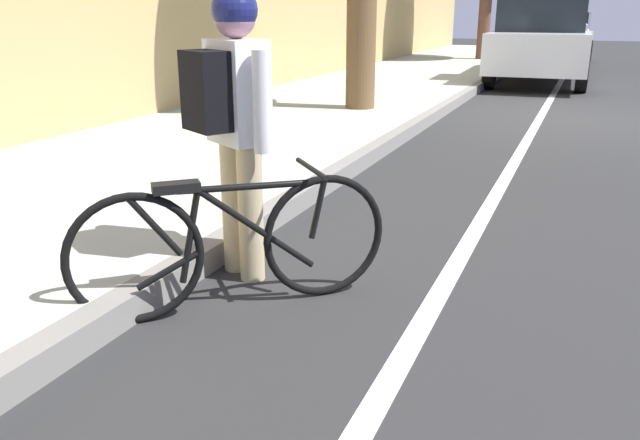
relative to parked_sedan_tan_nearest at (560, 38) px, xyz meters
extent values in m
plane|color=#2A2A2A|center=(-0.68, 11.33, -0.75)|extent=(57.45, 57.45, 0.00)
cube|color=#AAAE9E|center=(2.92, 11.33, -0.67)|extent=(3.52, 35.91, 0.16)
cube|color=gray|center=(1.07, 11.33, -0.67)|extent=(0.16, 35.91, 0.16)
cube|color=white|center=(-0.40, 11.33, -0.75)|extent=(0.12, 35.91, 0.01)
cube|color=tan|center=(0.00, 0.00, -0.15)|extent=(1.84, 4.43, 0.64)
cube|color=black|center=(0.00, 0.00, 0.47)|extent=(1.58, 2.13, 0.60)
cylinder|color=black|center=(0.83, 1.35, -0.42)|extent=(0.23, 0.66, 0.66)
cylinder|color=black|center=(-0.79, 1.38, -0.42)|extent=(0.23, 0.66, 0.66)
cylinder|color=black|center=(0.79, -1.38, -0.42)|extent=(0.23, 0.66, 0.66)
cylinder|color=black|center=(-0.83, -1.35, -0.42)|extent=(0.23, 0.66, 0.66)
cube|color=white|center=(0.09, 6.26, 0.00)|extent=(2.14, 5.36, 0.80)
cube|color=black|center=(0.06, 7.18, 0.80)|extent=(1.77, 1.56, 0.80)
cube|color=white|center=(0.13, 5.06, 0.46)|extent=(1.95, 2.71, 0.12)
cylinder|color=black|center=(0.93, 7.93, -0.35)|extent=(0.25, 0.81, 0.80)
cylinder|color=black|center=(-0.87, 7.87, -0.35)|extent=(0.25, 0.81, 0.80)
cylinder|color=black|center=(1.04, 4.64, -0.35)|extent=(0.25, 0.81, 0.80)
cylinder|color=black|center=(-0.76, 4.58, -0.35)|extent=(0.25, 0.81, 0.80)
torus|color=black|center=(0.22, 18.80, -0.39)|extent=(0.56, 0.52, 0.72)
torus|color=black|center=(0.99, 19.50, -0.39)|extent=(0.56, 0.52, 0.72)
cylinder|color=black|center=(0.51, 19.06, -0.30)|extent=(0.50, 0.46, 0.53)
cylinder|color=black|center=(0.78, 19.31, -0.31)|extent=(0.13, 0.12, 0.49)
cylinder|color=black|center=(0.55, 19.10, -0.06)|extent=(0.56, 0.52, 0.05)
cylinder|color=black|center=(0.86, 19.39, -0.47)|extent=(0.28, 0.27, 0.19)
cylinder|color=black|center=(0.90, 19.42, -0.23)|extent=(0.22, 0.20, 0.34)
cylinder|color=black|center=(0.25, 18.82, -0.22)|extent=(0.11, 0.10, 0.35)
cube|color=black|center=(0.81, 19.34, -0.03)|extent=(0.24, 0.24, 0.05)
cylinder|color=black|center=(0.28, 18.85, 0.01)|extent=(0.33, 0.36, 0.03)
cylinder|color=#C6B284|center=(0.72, 18.75, -0.34)|extent=(0.15, 0.15, 0.83)
cylinder|color=#C6B284|center=(0.89, 18.65, -0.34)|extent=(0.15, 0.15, 0.83)
cube|color=white|center=(0.80, 18.70, 0.37)|extent=(0.44, 0.39, 0.59)
cylinder|color=white|center=(0.58, 18.83, 0.34)|extent=(0.10, 0.10, 0.56)
cylinder|color=white|center=(1.03, 18.57, 0.34)|extent=(0.10, 0.10, 0.56)
sphere|color=gray|center=(0.80, 18.70, 0.79)|extent=(0.23, 0.23, 0.23)
sphere|color=navy|center=(0.80, 18.70, 0.83)|extent=(0.26, 0.26, 0.26)
cube|color=black|center=(0.91, 18.87, 0.39)|extent=(0.35, 0.31, 0.44)
cylinder|color=brown|center=(2.15, 1.33, 0.89)|extent=(0.37, 0.37, 2.97)
camera|label=1|loc=(-1.07, 21.98, 0.82)|focal=36.17mm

